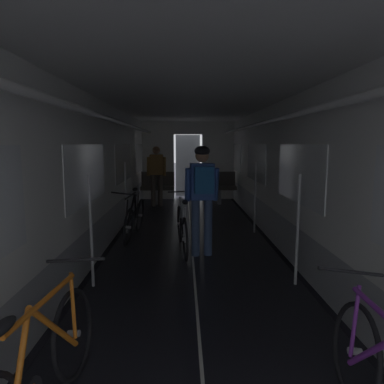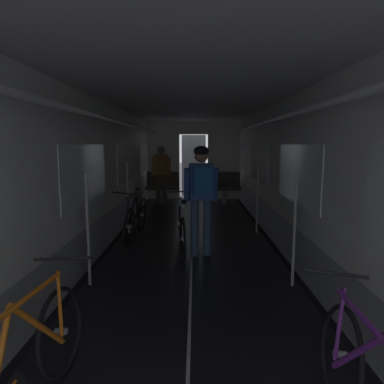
# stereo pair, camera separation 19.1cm
# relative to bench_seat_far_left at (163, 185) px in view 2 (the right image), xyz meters

# --- Properties ---
(train_car_shell) EXTENTS (3.14, 12.34, 2.57)m
(train_car_shell) POSITION_rel_bench_seat_far_left_xyz_m (0.90, -4.47, 1.13)
(train_car_shell) COLOR black
(train_car_shell) RESTS_ON ground
(bench_seat_far_left) EXTENTS (0.98, 0.51, 0.95)m
(bench_seat_far_left) POSITION_rel_bench_seat_far_left_xyz_m (0.00, 0.00, 0.00)
(bench_seat_far_left) COLOR gray
(bench_seat_far_left) RESTS_ON ground
(bench_seat_far_right) EXTENTS (0.98, 0.51, 0.95)m
(bench_seat_far_right) POSITION_rel_bench_seat_far_left_xyz_m (1.80, 0.00, 0.00)
(bench_seat_far_right) COLOR gray
(bench_seat_far_right) RESTS_ON ground
(bicycle_black) EXTENTS (0.44, 1.69, 0.95)m
(bicycle_black) POSITION_rel_bench_seat_far_left_xyz_m (-0.16, -3.74, -0.19)
(bicycle_black) COLOR black
(bicycle_black) RESTS_ON ground
(bicycle_orange) EXTENTS (0.45, 1.69, 0.95)m
(bicycle_orange) POSITION_rel_bench_seat_far_left_xyz_m (-0.12, -8.18, -0.18)
(bicycle_orange) COLOR black
(bicycle_orange) RESTS_ON ground
(person_cyclist_aisle) EXTENTS (0.55, 0.41, 1.73)m
(person_cyclist_aisle) POSITION_rel_bench_seat_far_left_xyz_m (1.05, -4.81, 0.50)
(person_cyclist_aisle) COLOR #384C75
(person_cyclist_aisle) RESTS_ON ground
(bicycle_silver_in_aisle) EXTENTS (0.44, 1.69, 0.94)m
(bicycle_silver_in_aisle) POSITION_rel_bench_seat_far_left_xyz_m (0.74, -4.54, -0.18)
(bicycle_silver_in_aisle) COLOR black
(bicycle_silver_in_aisle) RESTS_ON ground
(person_standing_near_bench) EXTENTS (0.53, 0.23, 1.69)m
(person_standing_near_bench) POSITION_rel_bench_seat_far_left_xyz_m (0.00, -0.38, 0.41)
(person_standing_near_bench) COLOR brown
(person_standing_near_bench) RESTS_ON ground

